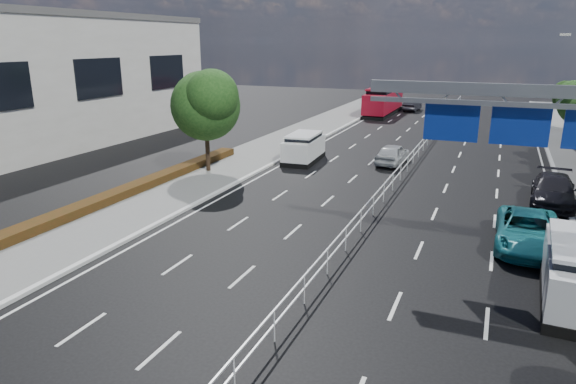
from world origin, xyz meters
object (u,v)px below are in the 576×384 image
(white_minivan, at_px, (304,148))
(near_car_silver, at_px, (393,154))
(red_bus, at_px, (383,100))
(parked_car_dark, at_px, (553,190))
(overhead_gantry, at_px, (544,120))
(near_car_dark, at_px, (412,105))
(parked_car_teal, at_px, (527,231))

(white_minivan, bearing_deg, near_car_silver, 11.43)
(red_bus, xyz_separation_m, parked_car_dark, (15.80, -30.92, -0.90))
(overhead_gantry, height_order, parked_car_dark, overhead_gantry)
(parked_car_dark, bearing_deg, white_minivan, 167.82)
(overhead_gantry, height_order, white_minivan, overhead_gantry)
(near_car_dark, bearing_deg, white_minivan, 88.91)
(overhead_gantry, distance_m, near_car_dark, 46.00)
(parked_car_teal, height_order, parked_car_dark, parked_car_dark)
(overhead_gantry, distance_m, red_bus, 42.52)
(parked_car_dark, bearing_deg, red_bus, 120.56)
(overhead_gantry, xyz_separation_m, parked_car_dark, (1.56, 8.95, -4.85))
(red_bus, bearing_deg, parked_car_dark, -62.55)
(parked_car_teal, bearing_deg, overhead_gantry, -93.00)
(white_minivan, relative_size, parked_car_teal, 0.89)
(parked_car_dark, bearing_deg, near_car_dark, 113.88)
(parked_car_teal, xyz_separation_m, parked_car_dark, (1.45, 7.00, 0.02))
(white_minivan, distance_m, parked_car_teal, 18.23)
(white_minivan, bearing_deg, near_car_dark, 81.67)
(near_car_silver, distance_m, near_car_dark, 29.49)
(white_minivan, relative_size, parked_car_dark, 0.91)
(near_car_dark, xyz_separation_m, parked_car_teal, (11.67, -42.30, 0.04))
(parked_car_teal, bearing_deg, white_minivan, 141.64)
(white_minivan, height_order, red_bus, red_bus)
(near_car_silver, relative_size, parked_car_dark, 0.81)
(red_bus, relative_size, parked_car_dark, 2.05)
(red_bus, height_order, parked_car_dark, red_bus)
(red_bus, bearing_deg, white_minivan, -89.35)
(near_car_silver, bearing_deg, near_car_dark, -79.59)
(near_car_dark, bearing_deg, parked_car_dark, 114.02)
(near_car_dark, height_order, parked_car_dark, parked_car_dark)
(overhead_gantry, bearing_deg, white_minivan, 136.60)
(red_bus, distance_m, near_car_dark, 5.23)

